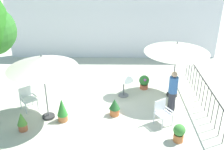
{
  "coord_description": "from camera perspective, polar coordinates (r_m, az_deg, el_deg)",
  "views": [
    {
      "loc": [
        0.12,
        -9.05,
        5.54
      ],
      "look_at": [
        0.0,
        0.48,
        0.96
      ],
      "focal_mm": 43.16,
      "sensor_mm": 36.0,
      "label": 1
    }
  ],
  "objects": [
    {
      "name": "potted_plant_3",
      "position": [
        9.42,
        -18.55,
        -9.28
      ],
      "size": [
        0.32,
        0.32,
        0.69
      ],
      "color": "#B15E3A",
      "rests_on": "ground"
    },
    {
      "name": "ground_plane",
      "position": [
        10.61,
        -0.03,
        -5.83
      ],
      "size": [
        60.0,
        60.0,
        0.0
      ],
      "primitive_type": "plane",
      "color": "beige"
    },
    {
      "name": "potted_plant_0",
      "position": [
        8.78,
        14.01,
        -11.75
      ],
      "size": [
        0.37,
        0.37,
        0.61
      ],
      "color": "#CD723D",
      "rests_on": "ground"
    },
    {
      "name": "patio_umbrella_1",
      "position": [
        9.02,
        -14.59,
        2.55
      ],
      "size": [
        2.34,
        2.34,
        2.42
      ],
      "color": "#2D2D2D",
      "rests_on": "ground"
    },
    {
      "name": "potted_plant_1",
      "position": [
        9.5,
        -10.52,
        -7.24
      ],
      "size": [
        0.37,
        0.37,
        0.88
      ],
      "color": "#C17240",
      "rests_on": "ground"
    },
    {
      "name": "patio_chair_1",
      "position": [
        9.35,
        10.57,
        -7.5
      ],
      "size": [
        0.66,
        0.65,
        0.87
      ],
      "color": "white",
      "rests_on": "ground"
    },
    {
      "name": "potted_plant_4",
      "position": [
        9.7,
        0.55,
        -6.74
      ],
      "size": [
        0.39,
        0.39,
        0.66
      ],
      "color": "#D06E3B",
      "rests_on": "ground"
    },
    {
      "name": "patio_chair_0",
      "position": [
        10.49,
        -17.5,
        -4.46
      ],
      "size": [
        0.69,
        0.69,
        0.84
      ],
      "color": "white",
      "rests_on": "ground"
    },
    {
      "name": "patio_umbrella_0",
      "position": [
        10.5,
        13.6,
        5.57
      ],
      "size": [
        2.48,
        2.48,
        2.31
      ],
      "color": "#2D2D2D",
      "rests_on": "ground"
    },
    {
      "name": "terrace_railing",
      "position": [
        10.8,
        18.65,
        -2.55
      ],
      "size": [
        0.03,
        5.16,
        1.01
      ],
      "color": "black",
      "rests_on": "ground"
    },
    {
      "name": "villa_facade",
      "position": [
        14.41,
        0.22,
        10.45
      ],
      "size": [
        11.11,
        0.3,
        3.52
      ],
      "primitive_type": "cube",
      "color": "white",
      "rests_on": "ground"
    },
    {
      "name": "cafe_table_0",
      "position": [
        10.84,
        2.49,
        -2.01
      ],
      "size": [
        0.75,
        0.75,
        0.74
      ],
      "color": "white",
      "rests_on": "ground"
    },
    {
      "name": "potted_plant_2",
      "position": [
        11.54,
        6.84,
        -1.41
      ],
      "size": [
        0.44,
        0.44,
        0.6
      ],
      "color": "#BF5D3E",
      "rests_on": "ground"
    },
    {
      "name": "standing_person",
      "position": [
        9.96,
        12.73,
        -3.38
      ],
      "size": [
        0.41,
        0.41,
        1.59
      ],
      "color": "#33333D",
      "rests_on": "ground"
    }
  ]
}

